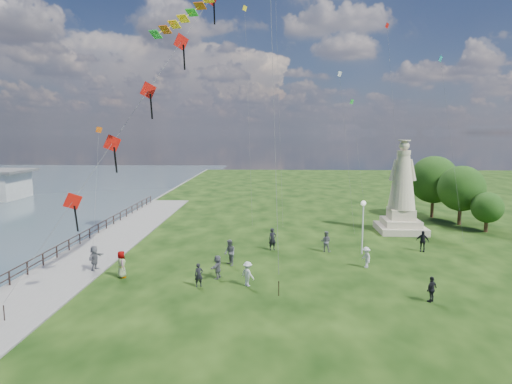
{
  "coord_description": "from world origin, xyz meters",
  "views": [
    {
      "loc": [
        -0.07,
        -21.18,
        9.54
      ],
      "look_at": [
        -1.0,
        8.0,
        5.5
      ],
      "focal_mm": 30.0,
      "sensor_mm": 36.0,
      "label": 1
    }
  ],
  "objects_px": {
    "statue": "(402,198)",
    "person_7": "(326,241)",
    "person_1": "(230,253)",
    "person_9": "(422,241)",
    "person_8": "(366,257)",
    "person_3": "(432,289)",
    "lamppost": "(363,216)",
    "person_11": "(218,267)",
    "person_0": "(199,275)",
    "person_5": "(95,259)",
    "person_6": "(273,239)",
    "person_2": "(248,274)",
    "person_10": "(122,264)"
  },
  "relations": [
    {
      "from": "person_1",
      "to": "person_6",
      "type": "relative_size",
      "value": 1.04
    },
    {
      "from": "lamppost",
      "to": "person_10",
      "type": "xyz_separation_m",
      "value": [
        -17.16,
        -6.12,
        -2.19
      ]
    },
    {
      "from": "statue",
      "to": "person_9",
      "type": "bearing_deg",
      "value": -91.4
    },
    {
      "from": "person_2",
      "to": "person_6",
      "type": "xyz_separation_m",
      "value": [
        1.61,
        8.37,
        0.13
      ]
    },
    {
      "from": "statue",
      "to": "lamppost",
      "type": "height_order",
      "value": "statue"
    },
    {
      "from": "person_5",
      "to": "person_9",
      "type": "height_order",
      "value": "person_5"
    },
    {
      "from": "person_1",
      "to": "person_6",
      "type": "distance_m",
      "value": 5.27
    },
    {
      "from": "person_1",
      "to": "person_11",
      "type": "distance_m",
      "value": 2.82
    },
    {
      "from": "person_1",
      "to": "person_2",
      "type": "relative_size",
      "value": 1.21
    },
    {
      "from": "person_2",
      "to": "person_7",
      "type": "xyz_separation_m",
      "value": [
        5.91,
        7.99,
        0.07
      ]
    },
    {
      "from": "statue",
      "to": "person_8",
      "type": "relative_size",
      "value": 5.89
    },
    {
      "from": "person_11",
      "to": "lamppost",
      "type": "bearing_deg",
      "value": 133.78
    },
    {
      "from": "statue",
      "to": "person_7",
      "type": "xyz_separation_m",
      "value": [
        -8.2,
        -7.38,
        -2.51
      ]
    },
    {
      "from": "person_5",
      "to": "person_9",
      "type": "xyz_separation_m",
      "value": [
        24.52,
        5.82,
        -0.0
      ]
    },
    {
      "from": "person_8",
      "to": "person_10",
      "type": "relative_size",
      "value": 0.84
    },
    {
      "from": "person_6",
      "to": "person_9",
      "type": "distance_m",
      "value": 12.15
    },
    {
      "from": "lamppost",
      "to": "person_7",
      "type": "distance_m",
      "value": 3.63
    },
    {
      "from": "lamppost",
      "to": "person_11",
      "type": "relative_size",
      "value": 2.75
    },
    {
      "from": "statue",
      "to": "person_8",
      "type": "xyz_separation_m",
      "value": [
        -5.85,
        -11.43,
        -2.6
      ]
    },
    {
      "from": "person_2",
      "to": "person_8",
      "type": "distance_m",
      "value": 9.15
    },
    {
      "from": "person_0",
      "to": "person_8",
      "type": "height_order",
      "value": "person_8"
    },
    {
      "from": "statue",
      "to": "person_5",
      "type": "relative_size",
      "value": 5.14
    },
    {
      "from": "statue",
      "to": "person_3",
      "type": "bearing_deg",
      "value": -99.88
    },
    {
      "from": "statue",
      "to": "person_0",
      "type": "distance_m",
      "value": 23.34
    },
    {
      "from": "lamppost",
      "to": "person_6",
      "type": "distance_m",
      "value": 7.48
    },
    {
      "from": "person_1",
      "to": "person_5",
      "type": "distance_m",
      "value": 9.39
    },
    {
      "from": "person_7",
      "to": "person_11",
      "type": "relative_size",
      "value": 1.09
    },
    {
      "from": "person_1",
      "to": "person_5",
      "type": "height_order",
      "value": "person_1"
    },
    {
      "from": "statue",
      "to": "person_5",
      "type": "distance_m",
      "value": 28.11
    },
    {
      "from": "person_0",
      "to": "person_7",
      "type": "relative_size",
      "value": 0.87
    },
    {
      "from": "person_7",
      "to": "person_9",
      "type": "relative_size",
      "value": 0.99
    },
    {
      "from": "person_1",
      "to": "person_9",
      "type": "relative_size",
      "value": 1.1
    },
    {
      "from": "person_0",
      "to": "person_9",
      "type": "height_order",
      "value": "person_9"
    },
    {
      "from": "person_1",
      "to": "person_9",
      "type": "xyz_separation_m",
      "value": [
        15.27,
        4.21,
        -0.09
      ]
    },
    {
      "from": "person_0",
      "to": "person_8",
      "type": "xyz_separation_m",
      "value": [
        11.31,
        4.17,
        0.01
      ]
    },
    {
      "from": "person_1",
      "to": "person_6",
      "type": "xyz_separation_m",
      "value": [
        3.12,
        4.25,
        -0.04
      ]
    },
    {
      "from": "person_8",
      "to": "person_9",
      "type": "xyz_separation_m",
      "value": [
        5.5,
        4.38,
        0.11
      ]
    },
    {
      "from": "lamppost",
      "to": "person_1",
      "type": "bearing_deg",
      "value": -162.07
    },
    {
      "from": "person_0",
      "to": "person_6",
      "type": "relative_size",
      "value": 0.82
    },
    {
      "from": "person_3",
      "to": "person_11",
      "type": "relative_size",
      "value": 0.96
    },
    {
      "from": "person_9",
      "to": "person_7",
      "type": "bearing_deg",
      "value": -153.79
    },
    {
      "from": "person_2",
      "to": "person_10",
      "type": "bearing_deg",
      "value": 34.58
    },
    {
      "from": "person_10",
      "to": "person_6",
      "type": "bearing_deg",
      "value": -81.41
    },
    {
      "from": "statue",
      "to": "person_1",
      "type": "distance_m",
      "value": 19.4
    },
    {
      "from": "statue",
      "to": "person_2",
      "type": "relative_size",
      "value": 5.67
    },
    {
      "from": "person_2",
      "to": "person_6",
      "type": "height_order",
      "value": "person_6"
    },
    {
      "from": "person_0",
      "to": "person_6",
      "type": "bearing_deg",
      "value": 40.35
    },
    {
      "from": "person_0",
      "to": "person_7",
      "type": "height_order",
      "value": "person_7"
    },
    {
      "from": "person_9",
      "to": "person_11",
      "type": "relative_size",
      "value": 1.1
    },
    {
      "from": "statue",
      "to": "person_6",
      "type": "bearing_deg",
      "value": -149.28
    }
  ]
}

